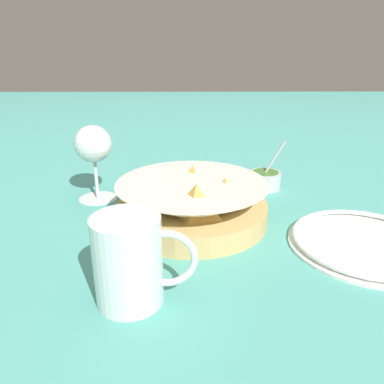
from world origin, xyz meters
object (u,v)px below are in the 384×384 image
(food_basket, at_px, (193,204))
(beer_mug, at_px, (130,264))
(sauce_cup, at_px, (265,179))
(side_plate, at_px, (365,242))
(wine_glass, at_px, (93,147))

(food_basket, bearing_deg, beer_mug, -109.34)
(sauce_cup, xyz_separation_m, side_plate, (0.11, -0.26, -0.01))
(beer_mug, bearing_deg, side_plate, 20.27)
(sauce_cup, bearing_deg, side_plate, -67.36)
(wine_glass, bearing_deg, side_plate, -23.49)
(beer_mug, bearing_deg, wine_glass, 109.39)
(wine_glass, distance_m, beer_mug, 0.36)
(sauce_cup, relative_size, beer_mug, 0.85)
(beer_mug, bearing_deg, food_basket, 70.66)
(sauce_cup, height_order, wine_glass, wine_glass)
(food_basket, xyz_separation_m, beer_mug, (-0.08, -0.22, 0.02))
(sauce_cup, bearing_deg, food_basket, -134.31)
(food_basket, relative_size, side_plate, 1.13)
(food_basket, bearing_deg, sauce_cup, 45.69)
(food_basket, bearing_deg, side_plate, -19.17)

